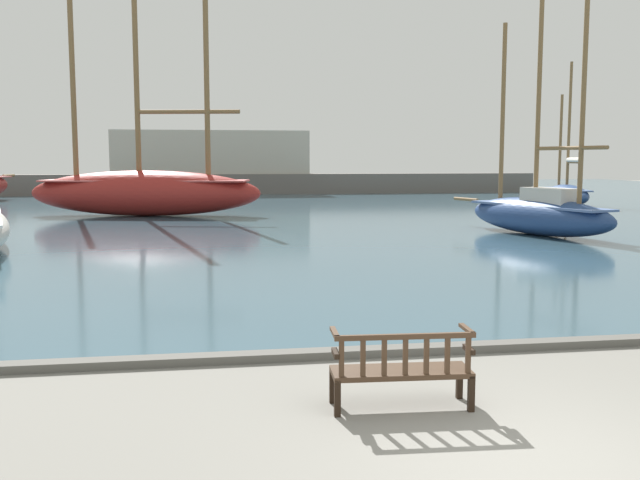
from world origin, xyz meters
TOP-DOWN VIEW (x-y plane):
  - ground_plane at (0.00, 0.00)m, footprint 160.00×160.00m
  - harbor_water at (0.00, 44.00)m, footprint 100.00×80.00m
  - quay_edge_kerb at (0.00, 3.85)m, footprint 40.00×0.30m
  - park_bench at (-0.78, 1.66)m, footprint 1.63×0.61m
  - sailboat_far_port at (18.46, 33.78)m, footprint 3.16×6.87m
  - sailboat_outer_port at (9.01, 18.26)m, footprint 3.64×8.40m
  - sailboat_centre_channel at (-5.86, 29.49)m, footprint 11.57×4.88m
  - far_breakwater at (-0.86, 50.47)m, footprint 47.45×2.40m

SIDE VIEW (x-z plane):
  - ground_plane at x=0.00m, z-range 0.00..0.00m
  - harbor_water at x=0.00m, z-range 0.00..0.08m
  - quay_edge_kerb at x=0.00m, z-range 0.00..0.12m
  - park_bench at x=-0.78m, z-range 0.01..0.93m
  - sailboat_far_port at x=18.46m, z-range -3.39..5.06m
  - sailboat_outer_port at x=9.01m, z-range -3.81..5.76m
  - sailboat_centre_channel at x=-5.86m, z-range -5.87..8.64m
  - far_breakwater at x=-0.86m, z-range -0.80..4.22m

